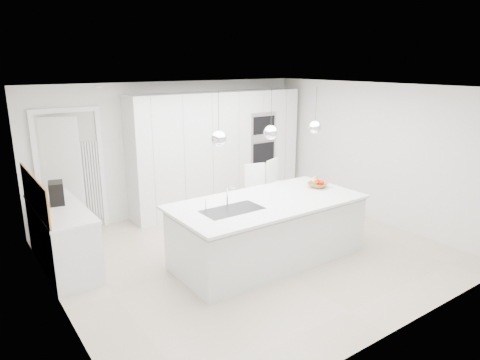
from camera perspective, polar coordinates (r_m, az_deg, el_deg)
floor at (r=6.68m, az=1.50°, el=-9.70°), size 5.50×5.50×0.00m
wall_back at (r=8.35m, az=-8.73°, el=4.27°), size 5.50×0.00×5.50m
wall_left at (r=5.18m, az=-23.73°, el=-3.75°), size 0.00×5.00×5.00m
ceiling at (r=6.06m, az=1.67°, el=12.24°), size 5.50×5.50×0.00m
tall_cabinets at (r=8.49m, az=-2.95°, el=3.93°), size 3.60×0.60×2.30m
oven_stack at (r=8.71m, az=3.16°, el=5.56°), size 0.62×0.04×1.05m
doorway_frame at (r=7.72m, az=-21.59°, el=0.75°), size 1.11×0.08×2.13m
hallway_door at (r=7.63m, az=-23.30°, el=0.25°), size 0.76×0.38×2.00m
radiator at (r=7.83m, az=-19.19°, el=-0.15°), size 0.32×0.04×1.40m
left_base_cabinets at (r=6.62m, az=-22.60°, el=-7.15°), size 0.60×1.80×0.86m
left_worktop at (r=6.47m, az=-23.01°, el=-3.46°), size 0.62×1.82×0.04m
oak_backsplash at (r=6.34m, az=-25.78°, el=-1.56°), size 0.02×1.80×0.50m
island_base at (r=6.35m, az=3.88°, el=-6.88°), size 2.80×1.20×0.86m
island_worktop at (r=6.23m, az=3.67°, el=-2.91°), size 2.84×1.40×0.04m
island_sink at (r=5.85m, az=-1.04°, el=-4.75°), size 0.84×0.44×0.18m
island_tap at (r=5.96m, az=-1.73°, el=-2.03°), size 0.02×0.02×0.30m
pendant_left at (r=5.46m, az=-2.84°, el=5.54°), size 0.20×0.20×0.20m
pendant_mid at (r=5.95m, az=4.14°, el=6.33°), size 0.20×0.20×0.20m
pendant_right at (r=6.52m, az=9.99°, el=6.93°), size 0.20×0.20×0.20m
fruit_bowl at (r=6.96m, az=10.31°, el=-0.65°), size 0.41×0.41×0.08m
espresso_machine at (r=6.55m, az=-23.27°, el=-1.60°), size 0.25×0.33×0.32m
bar_stool_left at (r=7.22m, az=2.64°, el=-2.70°), size 0.49×0.61×1.18m
bar_stool_right at (r=7.56m, az=5.01°, el=-1.91°), size 0.57×0.65×1.19m
apple_a at (r=7.01m, az=10.34°, el=-0.26°), size 0.09×0.09×0.09m
apple_b at (r=6.97m, az=10.82°, el=-0.38°), size 0.09×0.09×0.09m
apple_c at (r=6.98m, az=10.76°, el=-0.39°), size 0.08×0.08×0.08m
apple_extra_3 at (r=7.00m, az=10.29°, el=-0.32°), size 0.07×0.07×0.07m
banana_bunch at (r=6.94m, az=10.08°, el=0.04°), size 0.25×0.18×0.23m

